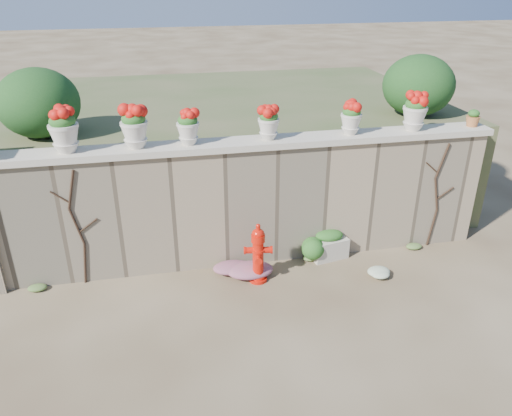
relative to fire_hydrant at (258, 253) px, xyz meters
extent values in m
plane|color=#4D3B26|center=(0.01, -1.09, -0.50)|extent=(80.00, 80.00, 0.00)
cube|color=#8E795E|center=(0.01, 0.71, 0.50)|extent=(8.00, 0.40, 2.00)
cube|color=beige|center=(0.01, 0.71, 1.55)|extent=(8.10, 0.52, 0.10)
cube|color=#384C23|center=(0.01, 3.91, 0.50)|extent=(9.00, 6.00, 2.00)
ellipsoid|color=#143814|center=(-3.19, 1.91, 2.05)|extent=(1.30, 1.30, 1.10)
ellipsoid|color=#143814|center=(3.41, 1.91, 2.05)|extent=(1.30, 1.30, 1.10)
cylinder|color=black|center=(-2.65, 0.49, -0.15)|extent=(0.12, 0.04, 0.70)
cylinder|color=black|center=(-2.68, 0.49, 0.50)|extent=(0.17, 0.04, 0.61)
cylinder|color=black|center=(-2.67, 0.49, 1.10)|extent=(0.18, 0.04, 0.61)
cylinder|color=black|center=(-2.51, 0.49, 0.50)|extent=(0.30, 0.02, 0.22)
cylinder|color=black|center=(-2.84, 0.49, 1.00)|extent=(0.25, 0.02, 0.21)
cylinder|color=black|center=(3.25, 0.49, -0.15)|extent=(0.12, 0.04, 0.70)
cylinder|color=black|center=(3.22, 0.49, 0.50)|extent=(0.17, 0.04, 0.61)
cylinder|color=black|center=(3.23, 0.49, 1.10)|extent=(0.18, 0.04, 0.61)
cylinder|color=black|center=(3.39, 0.49, 0.50)|extent=(0.30, 0.02, 0.22)
cylinder|color=black|center=(3.06, 0.49, 1.00)|extent=(0.25, 0.02, 0.21)
cylinder|color=red|center=(0.00, 0.00, -0.48)|extent=(0.28, 0.28, 0.05)
cylinder|color=red|center=(0.00, 0.00, -0.10)|extent=(0.17, 0.17, 0.63)
cylinder|color=red|center=(0.00, 0.00, 0.05)|extent=(0.21, 0.21, 0.04)
cylinder|color=red|center=(0.00, 0.00, 0.26)|extent=(0.21, 0.21, 0.12)
ellipsoid|color=red|center=(0.00, 0.00, 0.37)|extent=(0.19, 0.19, 0.14)
cylinder|color=red|center=(0.00, 0.00, 0.45)|extent=(0.07, 0.07, 0.10)
cylinder|color=red|center=(-0.14, 0.02, 0.05)|extent=(0.16, 0.12, 0.10)
cylinder|color=red|center=(0.14, -0.02, 0.05)|extent=(0.16, 0.12, 0.10)
cylinder|color=red|center=(-0.02, -0.11, -0.05)|extent=(0.11, 0.11, 0.09)
cube|color=beige|center=(1.33, 0.46, -0.33)|extent=(0.67, 0.47, 0.36)
ellipsoid|color=#1E5119|center=(1.33, 0.46, -0.09)|extent=(0.52, 0.37, 0.18)
ellipsoid|color=#1E5119|center=(1.06, 0.33, -0.21)|extent=(0.61, 0.55, 0.58)
ellipsoid|color=#BF2688|center=(-0.22, 0.21, -0.37)|extent=(0.98, 0.66, 0.26)
ellipsoid|color=white|center=(1.91, -0.33, -0.41)|extent=(0.55, 0.44, 0.20)
ellipsoid|color=#1E5119|center=(-2.66, 0.71, 2.05)|extent=(0.36, 0.36, 0.22)
ellipsoid|color=red|center=(-2.66, 0.71, 2.14)|extent=(0.32, 0.32, 0.23)
ellipsoid|color=#1E5119|center=(-1.69, 0.71, 2.03)|extent=(0.35, 0.35, 0.21)
ellipsoid|color=red|center=(-1.69, 0.71, 2.12)|extent=(0.30, 0.30, 0.22)
ellipsoid|color=#1E5119|center=(-0.92, 0.71, 1.96)|extent=(0.29, 0.29, 0.18)
ellipsoid|color=red|center=(-0.92, 0.71, 2.04)|extent=(0.26, 0.26, 0.18)
ellipsoid|color=#1E5119|center=(0.31, 0.71, 1.95)|extent=(0.29, 0.29, 0.17)
ellipsoid|color=red|center=(0.31, 0.71, 2.03)|extent=(0.25, 0.25, 0.18)
ellipsoid|color=#1E5119|center=(1.65, 0.71, 1.95)|extent=(0.29, 0.29, 0.17)
ellipsoid|color=red|center=(1.65, 0.71, 2.03)|extent=(0.25, 0.25, 0.18)
ellipsoid|color=#1E5119|center=(2.73, 0.71, 2.02)|extent=(0.34, 0.34, 0.20)
ellipsoid|color=red|center=(2.73, 0.71, 2.11)|extent=(0.30, 0.30, 0.21)
ellipsoid|color=#1E5119|center=(3.81, 0.71, 1.80)|extent=(0.19, 0.19, 0.13)
camera|label=1|loc=(-1.38, -6.52, 3.98)|focal=35.00mm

